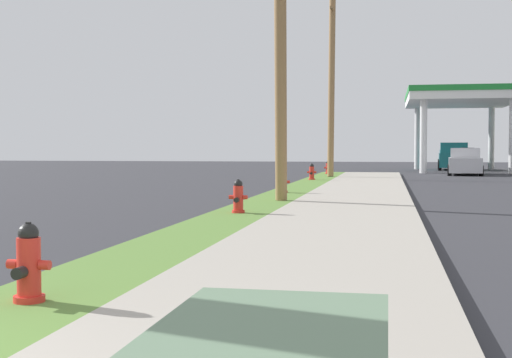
{
  "coord_description": "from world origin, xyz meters",
  "views": [
    {
      "loc": [
        3.94,
        -2.88,
        1.54
      ],
      "look_at": [
        0.67,
        14.49,
        0.78
      ],
      "focal_mm": 49.28,
      "sensor_mm": 36.0,
      "label": 1
    }
  ],
  "objects_px": {
    "utility_pole_midground": "(280,31)",
    "fire_hydrant_third": "(283,183)",
    "fire_hydrant_fourth": "(312,173)",
    "utility_pole_background": "(332,85)",
    "fire_hydrant_second": "(238,198)",
    "truck_teal_at_forecourt": "(453,157)",
    "fire_hydrant_nearest": "(29,267)",
    "car_silver_by_near_pump": "(465,163)",
    "fire_hydrant_fifth": "(328,168)"
  },
  "relations": [
    {
      "from": "fire_hydrant_fourth",
      "to": "fire_hydrant_fifth",
      "type": "relative_size",
      "value": 1.0
    },
    {
      "from": "fire_hydrant_nearest",
      "to": "truck_teal_at_forecourt",
      "type": "bearing_deg",
      "value": 80.38
    },
    {
      "from": "fire_hydrant_fourth",
      "to": "utility_pole_midground",
      "type": "xyz_separation_m",
      "value": [
        0.63,
        -13.65,
        4.18
      ]
    },
    {
      "from": "fire_hydrant_fourth",
      "to": "fire_hydrant_fifth",
      "type": "height_order",
      "value": "same"
    },
    {
      "from": "fire_hydrant_third",
      "to": "utility_pole_background",
      "type": "bearing_deg",
      "value": 88.04
    },
    {
      "from": "utility_pole_midground",
      "to": "truck_teal_at_forecourt",
      "type": "xyz_separation_m",
      "value": [
        7.46,
        34.36,
        -3.71
      ]
    },
    {
      "from": "utility_pole_background",
      "to": "car_silver_by_near_pump",
      "type": "xyz_separation_m",
      "value": [
        7.29,
        6.62,
        -4.06
      ]
    },
    {
      "from": "fire_hydrant_fourth",
      "to": "car_silver_by_near_pump",
      "type": "relative_size",
      "value": 0.16
    },
    {
      "from": "fire_hydrant_second",
      "to": "fire_hydrant_fifth",
      "type": "bearing_deg",
      "value": 90.19
    },
    {
      "from": "fire_hydrant_second",
      "to": "fire_hydrant_fourth",
      "type": "xyz_separation_m",
      "value": [
        -0.17,
        16.84,
        0.0
      ]
    },
    {
      "from": "fire_hydrant_fifth",
      "to": "fire_hydrant_second",
      "type": "bearing_deg",
      "value": -89.81
    },
    {
      "from": "fire_hydrant_third",
      "to": "truck_teal_at_forecourt",
      "type": "relative_size",
      "value": 0.14
    },
    {
      "from": "fire_hydrant_third",
      "to": "truck_teal_at_forecourt",
      "type": "distance_m",
      "value": 31.29
    },
    {
      "from": "fire_hydrant_third",
      "to": "fire_hydrant_fifth",
      "type": "xyz_separation_m",
      "value": [
        -0.01,
        17.15,
        0.0
      ]
    },
    {
      "from": "fire_hydrant_second",
      "to": "utility_pole_background",
      "type": "relative_size",
      "value": 0.08
    },
    {
      "from": "fire_hydrant_fifth",
      "to": "car_silver_by_near_pump",
      "type": "distance_m",
      "value": 8.34
    },
    {
      "from": "utility_pole_midground",
      "to": "fire_hydrant_third",
      "type": "bearing_deg",
      "value": 97.28
    },
    {
      "from": "fire_hydrant_second",
      "to": "truck_teal_at_forecourt",
      "type": "bearing_deg",
      "value": 78.11
    },
    {
      "from": "fire_hydrant_second",
      "to": "car_silver_by_near_pump",
      "type": "distance_m",
      "value": 28.54
    },
    {
      "from": "car_silver_by_near_pump",
      "to": "fire_hydrant_third",
      "type": "bearing_deg",
      "value": -111.01
    },
    {
      "from": "fire_hydrant_third",
      "to": "car_silver_by_near_pump",
      "type": "bearing_deg",
      "value": 68.99
    },
    {
      "from": "fire_hydrant_second",
      "to": "car_silver_by_near_pump",
      "type": "bearing_deg",
      "value": 74.38
    },
    {
      "from": "fire_hydrant_third",
      "to": "fire_hydrant_fifth",
      "type": "distance_m",
      "value": 17.15
    },
    {
      "from": "car_silver_by_near_pump",
      "to": "fire_hydrant_nearest",
      "type": "bearing_deg",
      "value": -101.85
    },
    {
      "from": "fire_hydrant_nearest",
      "to": "utility_pole_midground",
      "type": "xyz_separation_m",
      "value": [
        0.47,
        12.4,
        4.18
      ]
    },
    {
      "from": "fire_hydrant_nearest",
      "to": "utility_pole_background",
      "type": "xyz_separation_m",
      "value": [
        0.41,
        30.06,
        4.34
      ]
    },
    {
      "from": "fire_hydrant_nearest",
      "to": "car_silver_by_near_pump",
      "type": "distance_m",
      "value": 37.49
    },
    {
      "from": "fire_hydrant_second",
      "to": "fire_hydrant_fourth",
      "type": "relative_size",
      "value": 1.0
    },
    {
      "from": "fire_hydrant_nearest",
      "to": "fire_hydrant_fifth",
      "type": "bearing_deg",
      "value": 90.11
    },
    {
      "from": "fire_hydrant_fourth",
      "to": "truck_teal_at_forecourt",
      "type": "height_order",
      "value": "truck_teal_at_forecourt"
    },
    {
      "from": "fire_hydrant_second",
      "to": "fire_hydrant_third",
      "type": "xyz_separation_m",
      "value": [
        -0.07,
        7.3,
        0.0
      ]
    },
    {
      "from": "fire_hydrant_nearest",
      "to": "fire_hydrant_fifth",
      "type": "relative_size",
      "value": 1.0
    },
    {
      "from": "fire_hydrant_third",
      "to": "utility_pole_midground",
      "type": "distance_m",
      "value": 5.88
    },
    {
      "from": "fire_hydrant_nearest",
      "to": "utility_pole_background",
      "type": "bearing_deg",
      "value": 89.23
    },
    {
      "from": "fire_hydrant_third",
      "to": "fire_hydrant_nearest",
      "type": "bearing_deg",
      "value": -89.8
    },
    {
      "from": "fire_hydrant_third",
      "to": "utility_pole_midground",
      "type": "xyz_separation_m",
      "value": [
        0.52,
        -4.11,
        4.18
      ]
    },
    {
      "from": "fire_hydrant_nearest",
      "to": "fire_hydrant_second",
      "type": "relative_size",
      "value": 1.0
    },
    {
      "from": "fire_hydrant_third",
      "to": "utility_pole_background",
      "type": "distance_m",
      "value": 14.25
    },
    {
      "from": "car_silver_by_near_pump",
      "to": "utility_pole_background",
      "type": "bearing_deg",
      "value": -137.74
    },
    {
      "from": "fire_hydrant_nearest",
      "to": "fire_hydrant_second",
      "type": "distance_m",
      "value": 9.2
    },
    {
      "from": "fire_hydrant_nearest",
      "to": "truck_teal_at_forecourt",
      "type": "distance_m",
      "value": 47.42
    },
    {
      "from": "fire_hydrant_nearest",
      "to": "fire_hydrant_fourth",
      "type": "bearing_deg",
      "value": 90.35
    },
    {
      "from": "fire_hydrant_second",
      "to": "fire_hydrant_fifth",
      "type": "distance_m",
      "value": 24.45
    },
    {
      "from": "fire_hydrant_nearest",
      "to": "truck_teal_at_forecourt",
      "type": "relative_size",
      "value": 0.14
    },
    {
      "from": "fire_hydrant_second",
      "to": "car_silver_by_near_pump",
      "type": "relative_size",
      "value": 0.16
    },
    {
      "from": "fire_hydrant_second",
      "to": "utility_pole_background",
      "type": "distance_m",
      "value": 21.31
    },
    {
      "from": "utility_pole_background",
      "to": "fire_hydrant_nearest",
      "type": "bearing_deg",
      "value": -90.77
    },
    {
      "from": "fire_hydrant_fifth",
      "to": "truck_teal_at_forecourt",
      "type": "xyz_separation_m",
      "value": [
        7.99,
        13.1,
        0.47
      ]
    },
    {
      "from": "utility_pole_midground",
      "to": "utility_pole_background",
      "type": "relative_size",
      "value": 0.97
    },
    {
      "from": "car_silver_by_near_pump",
      "to": "utility_pole_midground",
      "type": "bearing_deg",
      "value": -106.57
    }
  ]
}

